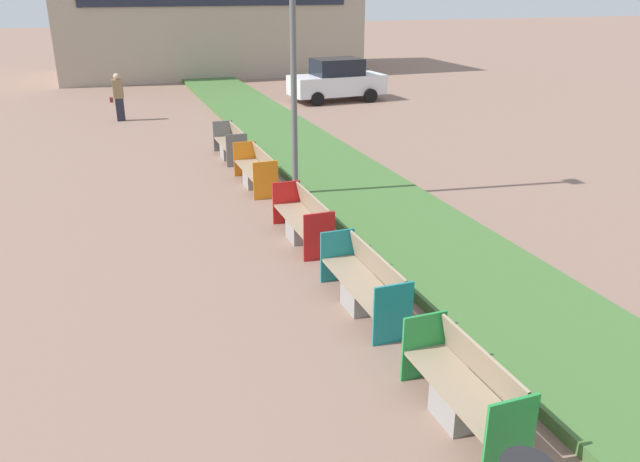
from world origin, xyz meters
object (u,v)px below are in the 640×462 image
bench_teal_frame (365,287)px  street_lamp_post (293,14)px  bench_green_frame (464,393)px  bench_grey_frame (231,146)px  parked_car_distant (337,80)px  pedestrian_walking (119,97)px  bench_red_frame (303,223)px  bench_orange_frame (256,172)px

bench_teal_frame → street_lamp_post: (0.61, 5.57, 3.92)m
bench_green_frame → bench_grey_frame: (0.00, 12.96, 0.00)m
bench_green_frame → parked_car_distant: parked_car_distant is taller
bench_teal_frame → parked_car_distant: bearing=70.1°
bench_green_frame → pedestrian_walking: size_ratio=1.07×
bench_green_frame → bench_teal_frame: (0.00, 2.95, 0.01)m
bench_teal_frame → street_lamp_post: size_ratio=0.29×
parked_car_distant → bench_green_frame: bearing=-110.5°
street_lamp_post → bench_teal_frame: bearing=-96.2°
bench_green_frame → bench_red_frame: (0.00, 6.05, 0.01)m
bench_green_frame → bench_teal_frame: 2.95m
pedestrian_walking → parked_car_distant: (9.44, 1.33, -0.00)m
bench_red_frame → bench_orange_frame: same height
street_lamp_post → pedestrian_walking: (-3.44, 11.36, -3.38)m
bench_teal_frame → bench_grey_frame: (-0.00, 10.01, -0.01)m
bench_grey_frame → pedestrian_walking: 7.50m
bench_orange_frame → parked_car_distant: (6.61, 11.29, 0.54)m
bench_red_frame → bench_grey_frame: bearing=90.0°
bench_green_frame → bench_red_frame: size_ratio=0.89×
bench_green_frame → street_lamp_post: bearing=85.9°
street_lamp_post → bench_orange_frame: bearing=113.6°
pedestrian_walking → parked_car_distant: parked_car_distant is taller
bench_orange_frame → parked_car_distant: 13.10m
bench_grey_frame → pedestrian_walking: size_ratio=1.12×
bench_teal_frame → bench_red_frame: bearing=90.0°
pedestrian_walking → street_lamp_post: bearing=-73.2°
bench_green_frame → street_lamp_post: size_ratio=0.24×
bench_teal_frame → parked_car_distant: 19.43m
bench_grey_frame → street_lamp_post: size_ratio=0.26×
street_lamp_post → pedestrian_walking: bearing=106.8°
bench_green_frame → bench_orange_frame: (0.00, 9.92, 0.01)m
bench_teal_frame → bench_green_frame: bearing=-90.1°
bench_teal_frame → parked_car_distant: (6.61, 18.26, 0.54)m
street_lamp_post → pedestrian_walking: size_ratio=4.37×
street_lamp_post → bench_green_frame: bearing=-94.1°
bench_green_frame → parked_car_distant: bearing=72.7°
bench_grey_frame → pedestrian_walking: bearing=112.2°
bench_teal_frame → street_lamp_post: bearing=83.8°
bench_teal_frame → street_lamp_post: street_lamp_post is taller
bench_red_frame → bench_orange_frame: size_ratio=0.98×
bench_orange_frame → pedestrian_walking: pedestrian_walking is taller
street_lamp_post → parked_car_distant: bearing=64.7°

